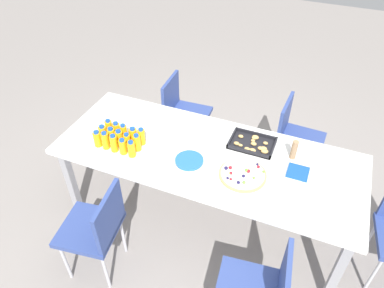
# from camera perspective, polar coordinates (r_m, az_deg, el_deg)

# --- Properties ---
(ground_plane) EXTENTS (12.00, 12.00, 0.00)m
(ground_plane) POSITION_cam_1_polar(r_m,az_deg,el_deg) (3.30, 2.08, -11.15)
(ground_plane) COLOR gray
(party_table) EXTENTS (2.34, 0.90, 0.75)m
(party_table) POSITION_cam_1_polar(r_m,az_deg,el_deg) (2.80, 2.42, -2.34)
(party_table) COLOR silver
(party_table) RESTS_ON ground_plane
(chair_far_left) EXTENTS (0.42, 0.42, 0.83)m
(chair_far_left) POSITION_cam_1_polar(r_m,az_deg,el_deg) (3.64, -1.61, 5.44)
(chair_far_left) COLOR #33478C
(chair_far_left) RESTS_ON ground_plane
(chair_far_right) EXTENTS (0.42, 0.42, 0.83)m
(chair_far_right) POSITION_cam_1_polar(r_m,az_deg,el_deg) (3.45, 15.89, 1.43)
(chair_far_right) COLOR #33478C
(chair_far_right) RESTS_ON ground_plane
(chair_near_left) EXTENTS (0.45, 0.45, 0.83)m
(chair_near_left) POSITION_cam_1_polar(r_m,az_deg,el_deg) (2.69, -14.80, -12.50)
(chair_near_left) COLOR #33478C
(chair_near_left) RESTS_ON ground_plane
(juice_bottle_0) EXTENTS (0.06, 0.06, 0.14)m
(juice_bottle_0) POSITION_cam_1_polar(r_m,az_deg,el_deg) (2.87, -14.71, 0.80)
(juice_bottle_0) COLOR #F9AF14
(juice_bottle_0) RESTS_ON party_table
(juice_bottle_1) EXTENTS (0.06, 0.06, 0.15)m
(juice_bottle_1) POSITION_cam_1_polar(r_m,az_deg,el_deg) (2.83, -13.55, 0.54)
(juice_bottle_1) COLOR #F9AB14
(juice_bottle_1) RESTS_ON party_table
(juice_bottle_2) EXTENTS (0.06, 0.06, 0.15)m
(juice_bottle_2) POSITION_cam_1_polar(r_m,az_deg,el_deg) (2.79, -12.26, 0.11)
(juice_bottle_2) COLOR #F9AE14
(juice_bottle_2) RESTS_ON party_table
(juice_bottle_3) EXTENTS (0.06, 0.06, 0.13)m
(juice_bottle_3) POSITION_cam_1_polar(r_m,az_deg,el_deg) (2.76, -10.89, -0.41)
(juice_bottle_3) COLOR #FAAC14
(juice_bottle_3) RESTS_ON party_table
(juice_bottle_4) EXTENTS (0.06, 0.06, 0.14)m
(juice_bottle_4) POSITION_cam_1_polar(r_m,az_deg,el_deg) (2.72, -9.55, -0.79)
(juice_bottle_4) COLOR #F9AD14
(juice_bottle_4) RESTS_ON party_table
(juice_bottle_5) EXTENTS (0.06, 0.06, 0.13)m
(juice_bottle_5) POSITION_cam_1_polar(r_m,az_deg,el_deg) (2.92, -13.91, 1.70)
(juice_bottle_5) COLOR #F9AC14
(juice_bottle_5) RESTS_ON party_table
(juice_bottle_6) EXTENTS (0.06, 0.06, 0.14)m
(juice_bottle_6) POSITION_cam_1_polar(r_m,az_deg,el_deg) (2.88, -12.62, 1.35)
(juice_bottle_6) COLOR #FAAE14
(juice_bottle_6) RESTS_ON party_table
(juice_bottle_7) EXTENTS (0.06, 0.06, 0.14)m
(juice_bottle_7) POSITION_cam_1_polar(r_m,az_deg,el_deg) (2.84, -11.44, 0.93)
(juice_bottle_7) COLOR #FAAB14
(juice_bottle_7) RESTS_ON party_table
(juice_bottle_8) EXTENTS (0.05, 0.05, 0.13)m
(juice_bottle_8) POSITION_cam_1_polar(r_m,az_deg,el_deg) (2.81, -10.21, 0.49)
(juice_bottle_8) COLOR #FAAE14
(juice_bottle_8) RESTS_ON party_table
(juice_bottle_9) EXTENTS (0.06, 0.06, 0.15)m
(juice_bottle_9) POSITION_cam_1_polar(r_m,az_deg,el_deg) (2.77, -8.69, 0.21)
(juice_bottle_9) COLOR #F9AE14
(juice_bottle_9) RESTS_ON party_table
(juice_bottle_10) EXTENTS (0.06, 0.06, 0.14)m
(juice_bottle_10) POSITION_cam_1_polar(r_m,az_deg,el_deg) (2.96, -12.99, 2.55)
(juice_bottle_10) COLOR #FAAE14
(juice_bottle_10) RESTS_ON party_table
(juice_bottle_11) EXTENTS (0.06, 0.06, 0.13)m
(juice_bottle_11) POSITION_cam_1_polar(r_m,az_deg,el_deg) (2.93, -11.85, 2.21)
(juice_bottle_11) COLOR #FAAC14
(juice_bottle_11) RESTS_ON party_table
(juice_bottle_12) EXTENTS (0.06, 0.06, 0.14)m
(juice_bottle_12) POSITION_cam_1_polar(r_m,az_deg,el_deg) (2.89, -10.74, 1.82)
(juice_bottle_12) COLOR #F9AB14
(juice_bottle_12) RESTS_ON party_table
(juice_bottle_13) EXTENTS (0.06, 0.06, 0.13)m
(juice_bottle_13) POSITION_cam_1_polar(r_m,az_deg,el_deg) (2.86, -9.29, 1.40)
(juice_bottle_13) COLOR #F9AB14
(juice_bottle_13) RESTS_ON party_table
(juice_bottle_14) EXTENTS (0.06, 0.06, 0.15)m
(juice_bottle_14) POSITION_cam_1_polar(r_m,az_deg,el_deg) (2.82, -7.98, 1.17)
(juice_bottle_14) COLOR #FAAE14
(juice_bottle_14) RESTS_ON party_table
(fruit_pizza) EXTENTS (0.34, 0.34, 0.05)m
(fruit_pizza) POSITION_cam_1_polar(r_m,az_deg,el_deg) (2.59, 8.00, -4.77)
(fruit_pizza) COLOR tan
(fruit_pizza) RESTS_ON party_table
(snack_tray) EXTENTS (0.35, 0.25, 0.04)m
(snack_tray) POSITION_cam_1_polar(r_m,az_deg,el_deg) (2.85, 9.64, -0.03)
(snack_tray) COLOR black
(snack_tray) RESTS_ON party_table
(plate_stack) EXTENTS (0.21, 0.21, 0.02)m
(plate_stack) POSITION_cam_1_polar(r_m,az_deg,el_deg) (2.68, -0.44, -2.62)
(plate_stack) COLOR blue
(plate_stack) RESTS_ON party_table
(napkin_stack) EXTENTS (0.15, 0.15, 0.01)m
(napkin_stack) POSITION_cam_1_polar(r_m,az_deg,el_deg) (2.70, 16.39, -4.29)
(napkin_stack) COLOR #194CA5
(napkin_stack) RESTS_ON party_table
(cardboard_tube) EXTENTS (0.04, 0.04, 0.16)m
(cardboard_tube) POSITION_cam_1_polar(r_m,az_deg,el_deg) (2.76, 15.84, -0.88)
(cardboard_tube) COLOR #9E7A56
(cardboard_tube) RESTS_ON party_table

